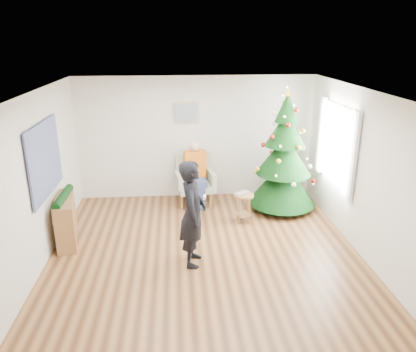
{
  "coord_description": "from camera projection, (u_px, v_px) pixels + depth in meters",
  "views": [
    {
      "loc": [
        -0.42,
        -5.89,
        3.37
      ],
      "look_at": [
        0.1,
        0.6,
        1.1
      ],
      "focal_mm": 35.0,
      "sensor_mm": 36.0,
      "label": 1
    }
  ],
  "objects": [
    {
      "name": "wall_back",
      "position": [
        196.0,
        138.0,
        8.61
      ],
      "size": [
        5.0,
        0.0,
        5.0
      ],
      "primitive_type": "plane",
      "rotation": [
        1.57,
        0.0,
        0.0
      ],
      "color": "silver",
      "rests_on": "floor"
    },
    {
      "name": "wall_left",
      "position": [
        38.0,
        181.0,
        6.07
      ],
      "size": [
        0.0,
        5.0,
        5.0
      ],
      "primitive_type": "plane",
      "rotation": [
        1.57,
        0.0,
        1.57
      ],
      "color": "silver",
      "rests_on": "floor"
    },
    {
      "name": "ceiling",
      "position": [
        204.0,
        92.0,
        5.83
      ],
      "size": [
        5.0,
        5.0,
        0.0
      ],
      "primitive_type": "plane",
      "rotation": [
        3.14,
        0.0,
        0.0
      ],
      "color": "white",
      "rests_on": "wall_back"
    },
    {
      "name": "garland",
      "position": [
        63.0,
        197.0,
        6.74
      ],
      "size": [
        0.14,
        0.9,
        0.14
      ],
      "primitive_type": "cylinder",
      "rotation": [
        1.57,
        0.0,
        0.0
      ],
      "color": "black",
      "rests_on": "console"
    },
    {
      "name": "curtains",
      "position": [
        335.0,
        144.0,
        7.32
      ],
      "size": [
        0.05,
        1.75,
        1.5
      ],
      "color": "white",
      "rests_on": "wall_right"
    },
    {
      "name": "tapestry",
      "position": [
        45.0,
        159.0,
        6.27
      ],
      "size": [
        0.03,
        1.5,
        1.15
      ],
      "primitive_type": "cube",
      "color": "black",
      "rests_on": "wall_left"
    },
    {
      "name": "wall_right",
      "position": [
        361.0,
        173.0,
        6.45
      ],
      "size": [
        0.0,
        5.0,
        5.0
      ],
      "primitive_type": "plane",
      "rotation": [
        1.57,
        0.0,
        -1.57
      ],
      "color": "silver",
      "rests_on": "floor"
    },
    {
      "name": "armchair",
      "position": [
        195.0,
        186.0,
        8.5
      ],
      "size": [
        0.87,
        0.81,
        1.02
      ],
      "rotation": [
        0.0,
        0.0,
        0.15
      ],
      "color": "#94A283",
      "rests_on": "floor"
    },
    {
      "name": "seated_person",
      "position": [
        195.0,
        173.0,
        8.35
      ],
      "size": [
        0.48,
        0.66,
        1.33
      ],
      "rotation": [
        0.0,
        0.0,
        0.15
      ],
      "color": "navy",
      "rests_on": "armchair"
    },
    {
      "name": "window_panel",
      "position": [
        337.0,
        144.0,
        7.32
      ],
      "size": [
        0.04,
        1.3,
        1.4
      ],
      "primitive_type": "cube",
      "color": "white",
      "rests_on": "wall_right"
    },
    {
      "name": "framed_picture",
      "position": [
        186.0,
        113.0,
        8.38
      ],
      "size": [
        0.52,
        0.05,
        0.42
      ],
      "color": "tan",
      "rests_on": "wall_back"
    },
    {
      "name": "stool",
      "position": [
        243.0,
        208.0,
        7.63
      ],
      "size": [
        0.38,
        0.38,
        0.57
      ],
      "rotation": [
        0.0,
        0.0,
        0.34
      ],
      "color": "brown",
      "rests_on": "floor"
    },
    {
      "name": "game_controller",
      "position": [
        205.0,
        197.0,
        5.97
      ],
      "size": [
        0.05,
        0.13,
        0.04
      ],
      "primitive_type": "cube",
      "rotation": [
        0.0,
        0.0,
        -0.11
      ],
      "color": "white",
      "rests_on": "standing_man"
    },
    {
      "name": "wall_front",
      "position": [
        223.0,
        262.0,
        3.9
      ],
      "size": [
        5.0,
        0.0,
        5.0
      ],
      "primitive_type": "plane",
      "rotation": [
        -1.57,
        0.0,
        0.0
      ],
      "color": "silver",
      "rests_on": "floor"
    },
    {
      "name": "console",
      "position": [
        66.0,
        220.0,
        6.87
      ],
      "size": [
        0.49,
        1.04,
        0.8
      ],
      "primitive_type": "cube",
      "rotation": [
        0.0,
        0.0,
        0.2
      ],
      "color": "brown",
      "rests_on": "floor"
    },
    {
      "name": "floor",
      "position": [
        205.0,
        251.0,
        6.69
      ],
      "size": [
        5.0,
        5.0,
        0.0
      ],
      "primitive_type": "plane",
      "color": "brown",
      "rests_on": "ground"
    },
    {
      "name": "standing_man",
      "position": [
        193.0,
        214.0,
        6.08
      ],
      "size": [
        0.46,
        0.65,
        1.67
      ],
      "primitive_type": "imported",
      "rotation": [
        0.0,
        0.0,
        1.46
      ],
      "color": "black",
      "rests_on": "floor"
    },
    {
      "name": "christmas_tree",
      "position": [
        284.0,
        157.0,
        7.98
      ],
      "size": [
        1.35,
        1.35,
        2.44
      ],
      "rotation": [
        0.0,
        0.0,
        -0.12
      ],
      "color": "#3F2816",
      "rests_on": "floor"
    },
    {
      "name": "laptop",
      "position": [
        244.0,
        194.0,
        7.53
      ],
      "size": [
        0.37,
        0.35,
        0.02
      ],
      "primitive_type": "imported",
      "rotation": [
        0.0,
        0.0,
        0.69
      ],
      "color": "silver",
      "rests_on": "stool"
    }
  ]
}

